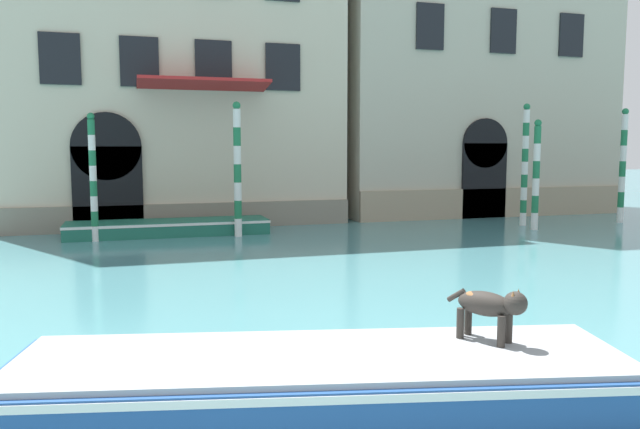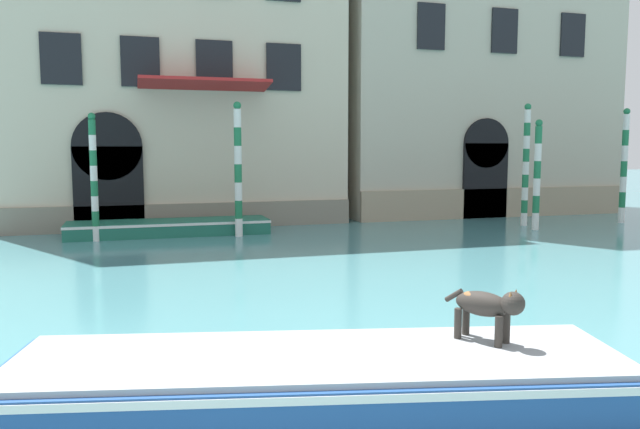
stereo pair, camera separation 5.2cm
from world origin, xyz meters
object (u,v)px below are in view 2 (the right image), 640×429
at_px(boat_moored_near_palazzo, 170,227).
at_px(mooring_pole_2, 624,165).
at_px(boat_foreground, 320,381).
at_px(mooring_pole_4, 94,177).
at_px(dog_on_deck, 488,306).
at_px(mooring_pole_0, 526,165).
at_px(mooring_pole_3, 537,175).
at_px(mooring_pole_1, 238,169).

bearing_deg(boat_moored_near_palazzo, mooring_pole_2, -5.21).
height_order(boat_foreground, mooring_pole_4, mooring_pole_4).
xyz_separation_m(boat_moored_near_palazzo, mooring_pole_4, (-2.13, -0.69, 1.63)).
xyz_separation_m(boat_foreground, dog_on_deck, (1.87, -0.16, 0.69)).
height_order(mooring_pole_0, mooring_pole_2, mooring_pole_0).
bearing_deg(mooring_pole_3, dog_on_deck, -127.79).
bearing_deg(boat_foreground, mooring_pole_3, 59.25).
height_order(boat_foreground, boat_moored_near_palazzo, boat_foreground).
bearing_deg(boat_foreground, mooring_pole_1, 96.94).
bearing_deg(mooring_pole_2, mooring_pole_3, -169.32).
bearing_deg(mooring_pole_4, mooring_pole_1, -3.36).
bearing_deg(dog_on_deck, mooring_pole_0, 111.05).
xyz_separation_m(dog_on_deck, mooring_pole_0, (9.44, 12.85, 1.11)).
bearing_deg(mooring_pole_3, boat_moored_near_palazzo, 168.90).
bearing_deg(mooring_pole_2, mooring_pole_1, 177.70).
bearing_deg(boat_moored_near_palazzo, boat_foreground, -86.86).
height_order(boat_moored_near_palazzo, mooring_pole_2, mooring_pole_2).
height_order(dog_on_deck, mooring_pole_0, mooring_pole_0).
relative_size(mooring_pole_2, mooring_pole_3, 1.13).
xyz_separation_m(mooring_pole_1, mooring_pole_4, (-4.16, 0.24, -0.19)).
distance_m(mooring_pole_3, mooring_pole_4, 13.92).
xyz_separation_m(mooring_pole_2, mooring_pole_3, (-4.22, -0.80, -0.24)).
xyz_separation_m(dog_on_deck, boat_moored_near_palazzo, (-2.59, 14.03, -0.78)).
bearing_deg(boat_moored_near_palazzo, mooring_pole_0, -5.44).
distance_m(mooring_pole_0, mooring_pole_2, 3.90).
height_order(mooring_pole_0, mooring_pole_3, mooring_pole_0).
bearing_deg(boat_foreground, boat_moored_near_palazzo, 105.67).
distance_m(boat_moored_near_palazzo, mooring_pole_4, 2.78).
bearing_deg(boat_moored_near_palazzo, mooring_pole_4, -161.83).
bearing_deg(boat_foreground, mooring_pole_4, 114.92).
bearing_deg(mooring_pole_0, mooring_pole_3, -106.87).
height_order(dog_on_deck, mooring_pole_1, mooring_pole_1).
bearing_deg(mooring_pole_1, dog_on_deck, -87.53).
relative_size(mooring_pole_1, mooring_pole_4, 1.10).
distance_m(boat_moored_near_palazzo, mooring_pole_0, 12.23).
height_order(dog_on_deck, mooring_pole_3, mooring_pole_3).
bearing_deg(mooring_pole_1, boat_moored_near_palazzo, 155.15).
bearing_deg(mooring_pole_4, mooring_pole_0, -1.97).
bearing_deg(boat_moored_near_palazzo, mooring_pole_1, -24.68).
bearing_deg(mooring_pole_3, mooring_pole_0, 73.13).
bearing_deg(boat_foreground, mooring_pole_0, 61.01).
bearing_deg(mooring_pole_2, dog_on_deck, -136.75).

